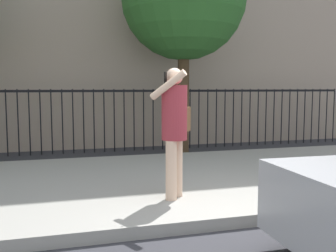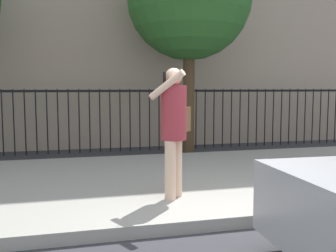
% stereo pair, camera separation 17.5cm
% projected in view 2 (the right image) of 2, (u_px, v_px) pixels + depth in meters
% --- Properties ---
extents(ground_plane, '(60.00, 60.00, 0.00)m').
position_uv_depth(ground_plane, '(242.00, 229.00, 4.50)').
color(ground_plane, '#333338').
extents(sidewalk, '(28.00, 4.40, 0.15)m').
position_uv_depth(sidewalk, '(186.00, 180.00, 6.61)').
color(sidewalk, '#9E9B93').
rests_on(sidewalk, ground).
extents(iron_fence, '(12.03, 0.04, 1.60)m').
position_uv_depth(iron_fence, '(145.00, 111.00, 10.09)').
color(iron_fence, black).
rests_on(iron_fence, ground).
extents(pedestrian_on_phone, '(0.67, 0.71, 1.74)m').
position_uv_depth(pedestrian_on_phone, '(174.00, 123.00, 5.18)').
color(pedestrian_on_phone, beige).
rests_on(pedestrian_on_phone, sidewalk).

